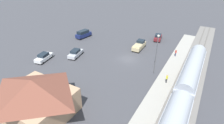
{
  "coord_description": "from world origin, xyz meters",
  "views": [
    {
      "loc": [
        -15.12,
        33.59,
        19.46
      ],
      "look_at": [
        1.55,
        4.59,
        1.0
      ],
      "focal_mm": 28.67,
      "sensor_mm": 36.0,
      "label": 1
    }
  ],
  "objects_px": {
    "light_pole_near_platform": "(157,50)",
    "suv_navy": "(83,34)",
    "pedestrian_on_platform": "(167,78)",
    "pedestrian_waiting_far": "(176,52)",
    "sedan_silver": "(76,53)",
    "sedan_white": "(44,57)",
    "sedan_maroon": "(158,37)",
    "pickup_tan": "(139,45)",
    "station_building": "(35,97)"
  },
  "relations": [
    {
      "from": "light_pole_near_platform",
      "to": "suv_navy",
      "type": "bearing_deg",
      "value": -19.84
    },
    {
      "from": "pedestrian_on_platform",
      "to": "pedestrian_waiting_far",
      "type": "relative_size",
      "value": 1.0
    },
    {
      "from": "pedestrian_waiting_far",
      "to": "sedan_silver",
      "type": "distance_m",
      "value": 23.57
    },
    {
      "from": "pedestrian_on_platform",
      "to": "sedan_white",
      "type": "xyz_separation_m",
      "value": [
        26.61,
        4.74,
        -0.4
      ]
    },
    {
      "from": "suv_navy",
      "to": "sedan_white",
      "type": "distance_m",
      "value": 16.06
    },
    {
      "from": "light_pole_near_platform",
      "to": "sedan_maroon",
      "type": "bearing_deg",
      "value": -75.19
    },
    {
      "from": "sedan_white",
      "to": "sedan_silver",
      "type": "relative_size",
      "value": 1.0
    },
    {
      "from": "pedestrian_on_platform",
      "to": "light_pole_near_platform",
      "type": "distance_m",
      "value": 5.51
    },
    {
      "from": "sedan_silver",
      "to": "light_pole_near_platform",
      "type": "bearing_deg",
      "value": -173.83
    },
    {
      "from": "pedestrian_on_platform",
      "to": "pickup_tan",
      "type": "height_order",
      "value": "pickup_tan"
    },
    {
      "from": "pickup_tan",
      "to": "sedan_white",
      "type": "distance_m",
      "value": 23.4
    },
    {
      "from": "sedan_maroon",
      "to": "pickup_tan",
      "type": "distance_m",
      "value": 8.76
    },
    {
      "from": "station_building",
      "to": "pedestrian_waiting_far",
      "type": "bearing_deg",
      "value": -115.07
    },
    {
      "from": "pedestrian_on_platform",
      "to": "sedan_silver",
      "type": "bearing_deg",
      "value": -1.03
    },
    {
      "from": "sedan_white",
      "to": "light_pole_near_platform",
      "type": "height_order",
      "value": "light_pole_near_platform"
    },
    {
      "from": "pickup_tan",
      "to": "sedan_white",
      "type": "xyz_separation_m",
      "value": [
        16.39,
        16.69,
        -0.15
      ]
    },
    {
      "from": "suv_navy",
      "to": "pickup_tan",
      "type": "xyz_separation_m",
      "value": [
        -17.55,
        -0.67,
        -0.12
      ]
    },
    {
      "from": "suv_navy",
      "to": "sedan_silver",
      "type": "distance_m",
      "value": 12.49
    },
    {
      "from": "station_building",
      "to": "sedan_maroon",
      "type": "xyz_separation_m",
      "value": [
        -6.44,
        -37.07,
        -2.2
      ]
    },
    {
      "from": "light_pole_near_platform",
      "to": "sedan_silver",
      "type": "bearing_deg",
      "value": 6.17
    },
    {
      "from": "sedan_white",
      "to": "sedan_maroon",
      "type": "bearing_deg",
      "value": -126.68
    },
    {
      "from": "pedestrian_waiting_far",
      "to": "sedan_maroon",
      "type": "bearing_deg",
      "value": -51.44
    },
    {
      "from": "pedestrian_on_platform",
      "to": "suv_navy",
      "type": "bearing_deg",
      "value": -22.1
    },
    {
      "from": "pedestrian_waiting_far",
      "to": "pedestrian_on_platform",
      "type": "bearing_deg",
      "value": 94.98
    },
    {
      "from": "suv_navy",
      "to": "sedan_silver",
      "type": "relative_size",
      "value": 1.08
    },
    {
      "from": "station_building",
      "to": "pedestrian_on_platform",
      "type": "xyz_separation_m",
      "value": [
        -14.33,
        -16.68,
        -1.8
      ]
    },
    {
      "from": "station_building",
      "to": "suv_navy",
      "type": "distance_m",
      "value": 31.08
    },
    {
      "from": "light_pole_near_platform",
      "to": "station_building",
      "type": "bearing_deg",
      "value": 59.57
    },
    {
      "from": "sedan_maroon",
      "to": "pickup_tan",
      "type": "bearing_deg",
      "value": 74.59
    },
    {
      "from": "pickup_tan",
      "to": "sedan_maroon",
      "type": "bearing_deg",
      "value": -105.41
    },
    {
      "from": "station_building",
      "to": "pedestrian_waiting_far",
      "type": "distance_m",
      "value": 31.46
    },
    {
      "from": "station_building",
      "to": "sedan_maroon",
      "type": "bearing_deg",
      "value": -99.85
    },
    {
      "from": "station_building",
      "to": "pickup_tan",
      "type": "height_order",
      "value": "station_building"
    },
    {
      "from": "station_building",
      "to": "sedan_silver",
      "type": "relative_size",
      "value": 2.19
    },
    {
      "from": "suv_navy",
      "to": "sedan_maroon",
      "type": "bearing_deg",
      "value": -155.37
    },
    {
      "from": "suv_navy",
      "to": "sedan_white",
      "type": "relative_size",
      "value": 1.08
    },
    {
      "from": "pedestrian_on_platform",
      "to": "sedan_maroon",
      "type": "height_order",
      "value": "pedestrian_on_platform"
    },
    {
      "from": "station_building",
      "to": "pedestrian_on_platform",
      "type": "height_order",
      "value": "station_building"
    },
    {
      "from": "sedan_white",
      "to": "pedestrian_on_platform",
      "type": "bearing_deg",
      "value": -169.91
    },
    {
      "from": "sedan_white",
      "to": "light_pole_near_platform",
      "type": "bearing_deg",
      "value": -163.11
    },
    {
      "from": "sedan_silver",
      "to": "station_building",
      "type": "bearing_deg",
      "value": 113.22
    },
    {
      "from": "sedan_maroon",
      "to": "sedan_silver",
      "type": "height_order",
      "value": "same"
    },
    {
      "from": "station_building",
      "to": "sedan_maroon",
      "type": "height_order",
      "value": "station_building"
    },
    {
      "from": "pedestrian_waiting_far",
      "to": "sedan_white",
      "type": "xyz_separation_m",
      "value": [
        25.59,
        16.51,
        -0.4
      ]
    },
    {
      "from": "pedestrian_waiting_far",
      "to": "pickup_tan",
      "type": "height_order",
      "value": "pickup_tan"
    },
    {
      "from": "pickup_tan",
      "to": "pedestrian_waiting_far",
      "type": "bearing_deg",
      "value": 178.89
    },
    {
      "from": "pedestrian_on_platform",
      "to": "light_pole_near_platform",
      "type": "xyz_separation_m",
      "value": [
        3.13,
        -2.39,
        3.85
      ]
    },
    {
      "from": "sedan_maroon",
      "to": "light_pole_near_platform",
      "type": "relative_size",
      "value": 0.58
    },
    {
      "from": "pedestrian_waiting_far",
      "to": "sedan_white",
      "type": "distance_m",
      "value": 30.46
    },
    {
      "from": "pedestrian_on_platform",
      "to": "sedan_silver",
      "type": "relative_size",
      "value": 0.36
    }
  ]
}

